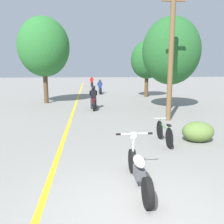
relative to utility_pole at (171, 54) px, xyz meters
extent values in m
plane|color=gray|center=(-3.06, -7.28, -3.14)|extent=(120.00, 120.00, 0.00)
cube|color=yellow|center=(-4.76, 5.68, -3.13)|extent=(0.14, 48.00, 0.01)
cylinder|color=brown|center=(0.00, 0.00, -0.09)|extent=(0.24, 0.24, 6.09)
cube|color=brown|center=(0.00, 0.00, 2.36)|extent=(1.10, 0.10, 0.12)
cylinder|color=#513A23|center=(1.16, 3.29, -1.93)|extent=(0.32, 0.32, 2.41)
ellipsoid|color=#235B28|center=(1.16, 3.29, 0.38)|extent=(3.50, 3.15, 4.03)
cylinder|color=#513A23|center=(1.20, 9.41, -1.98)|extent=(0.32, 0.32, 2.30)
ellipsoid|color=#235B28|center=(1.20, 9.41, 0.05)|extent=(2.78, 2.50, 3.20)
cylinder|color=#513A23|center=(-6.89, 6.39, -1.73)|extent=(0.32, 0.32, 2.82)
ellipsoid|color=#286B2D|center=(-6.89, 6.39, 0.80)|extent=(3.55, 3.20, 4.08)
ellipsoid|color=#5B7A38|center=(-0.09, -3.36, -2.79)|extent=(1.10, 0.88, 0.70)
cylinder|color=black|center=(-2.80, -5.56, -2.85)|extent=(0.12, 0.57, 0.57)
cylinder|color=black|center=(-2.80, -7.09, -2.85)|extent=(0.12, 0.57, 0.57)
ellipsoid|color=silver|center=(-2.80, -6.32, -2.55)|extent=(0.24, 0.61, 0.20)
cube|color=#4C4C51|center=(-2.80, -6.32, -2.80)|extent=(0.20, 0.36, 0.24)
cylinder|color=silver|center=(-2.80, -5.65, -2.48)|extent=(0.06, 0.23, 0.75)
cylinder|color=silver|center=(-2.80, -5.74, -2.12)|extent=(0.75, 0.04, 0.04)
cylinder|color=black|center=(-3.17, -5.74, -2.12)|extent=(0.11, 0.05, 0.05)
cylinder|color=black|center=(-2.43, -5.74, -2.12)|extent=(0.11, 0.05, 0.05)
sphere|color=silver|center=(-2.80, -5.65, -2.20)|extent=(0.21, 0.21, 0.21)
cylinder|color=black|center=(-3.55, 4.28, -2.80)|extent=(0.12, 0.67, 0.67)
cylinder|color=black|center=(-3.55, 2.92, -2.80)|extent=(0.12, 0.67, 0.67)
cube|color=maroon|center=(-3.55, 3.60, -2.62)|extent=(0.20, 0.87, 0.28)
cylinder|color=silver|center=(-3.55, 4.18, -2.11)|extent=(0.50, 0.03, 0.03)
cylinder|color=#282D3D|center=(-3.68, 3.55, -2.81)|extent=(0.11, 0.11, 0.66)
cylinder|color=#282D3D|center=(-3.42, 3.55, -2.81)|extent=(0.11, 0.11, 0.66)
cube|color=black|center=(-3.55, 3.58, -2.21)|extent=(0.34, 0.27, 0.56)
cylinder|color=black|center=(-3.75, 3.74, -2.16)|extent=(0.08, 0.44, 0.34)
cylinder|color=black|center=(-3.35, 3.74, -2.16)|extent=(0.08, 0.44, 0.34)
sphere|color=black|center=(-3.55, 3.62, -1.82)|extent=(0.25, 0.25, 0.25)
cylinder|color=black|center=(-2.73, 13.12, -2.83)|extent=(0.12, 0.62, 0.62)
cylinder|color=black|center=(-2.73, 11.65, -2.83)|extent=(0.12, 0.62, 0.62)
cube|color=navy|center=(-2.73, 12.38, -2.65)|extent=(0.20, 0.94, 0.28)
cylinder|color=silver|center=(-2.73, 13.02, -2.17)|extent=(0.50, 0.03, 0.03)
cylinder|color=slate|center=(-2.86, 12.33, -2.82)|extent=(0.11, 0.11, 0.63)
cylinder|color=slate|center=(-2.60, 12.33, -2.82)|extent=(0.11, 0.11, 0.63)
cube|color=navy|center=(-2.73, 12.36, -2.25)|extent=(0.34, 0.27, 0.53)
cylinder|color=navy|center=(-2.93, 12.52, -2.20)|extent=(0.08, 0.42, 0.33)
cylinder|color=navy|center=(-2.53, 12.52, -2.20)|extent=(0.08, 0.42, 0.33)
sphere|color=#2D333D|center=(-2.73, 12.40, -1.87)|extent=(0.25, 0.25, 0.25)
cylinder|color=black|center=(-3.39, 22.53, -2.84)|extent=(0.12, 0.60, 0.60)
cylinder|color=black|center=(-3.39, 21.08, -2.84)|extent=(0.12, 0.60, 0.60)
cube|color=maroon|center=(-3.39, 21.80, -2.66)|extent=(0.20, 0.93, 0.28)
cylinder|color=silver|center=(-3.39, 22.43, -2.18)|extent=(0.50, 0.03, 0.03)
cylinder|color=#38383D|center=(-3.52, 21.75, -2.83)|extent=(0.11, 0.11, 0.62)
cylinder|color=#38383D|center=(-3.26, 21.75, -2.83)|extent=(0.11, 0.11, 0.62)
cube|color=red|center=(-3.39, 21.78, -2.27)|extent=(0.34, 0.27, 0.51)
cylinder|color=red|center=(-3.59, 21.94, -2.22)|extent=(0.08, 0.40, 0.32)
cylinder|color=red|center=(-3.19, 21.94, -2.22)|extent=(0.08, 0.40, 0.32)
sphere|color=#B21919|center=(-3.39, 21.82, -1.92)|extent=(0.22, 0.22, 0.22)
cylinder|color=black|center=(-1.32, -2.90, -2.81)|extent=(0.04, 0.66, 0.66)
cylinder|color=black|center=(-1.32, -3.95, -2.81)|extent=(0.04, 0.66, 0.66)
cylinder|color=#2D8C38|center=(-1.32, -3.43, -2.58)|extent=(0.04, 0.84, 0.04)
cylinder|color=#2D8C38|center=(-1.32, -3.87, -2.61)|extent=(0.03, 0.03, 0.40)
cube|color=black|center=(-1.32, -3.87, -2.41)|extent=(0.10, 0.20, 0.05)
cylinder|color=#2D8C38|center=(-1.32, -2.95, -2.59)|extent=(0.03, 0.03, 0.43)
cylinder|color=silver|center=(-1.32, -2.95, -2.38)|extent=(0.44, 0.03, 0.03)
camera|label=1|loc=(-3.84, -10.97, -0.60)|focal=38.00mm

